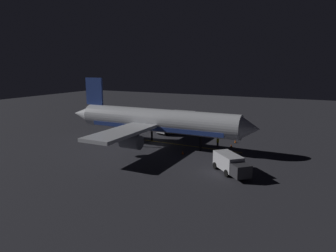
# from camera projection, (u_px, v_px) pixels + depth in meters

# --- Properties ---
(ground_plane) EXTENTS (180.00, 180.00, 0.20)m
(ground_plane) POSITION_uv_depth(u_px,v_px,m) (158.00, 146.00, 53.28)
(ground_plane) COLOR #303037
(apron_guide_stripe) EXTENTS (0.74, 20.22, 0.01)m
(apron_guide_stripe) POSITION_uv_depth(u_px,v_px,m) (184.00, 145.00, 53.21)
(apron_guide_stripe) COLOR gold
(apron_guide_stripe) RESTS_ON ground_plane
(airliner) EXTENTS (30.09, 35.14, 11.18)m
(airliner) POSITION_uv_depth(u_px,v_px,m) (154.00, 121.00, 52.72)
(airliner) COLOR white
(airliner) RESTS_ON ground_plane
(baggage_truck) EXTENTS (5.88, 5.85, 2.38)m
(baggage_truck) POSITION_uv_depth(u_px,v_px,m) (230.00, 164.00, 39.06)
(baggage_truck) COLOR silver
(baggage_truck) RESTS_ON ground_plane
(catering_truck) EXTENTS (6.56, 3.71, 2.55)m
(catering_truck) POSITION_uv_depth(u_px,v_px,m) (170.00, 127.00, 62.17)
(catering_truck) COLOR silver
(catering_truck) RESTS_ON ground_plane
(ground_crew_worker) EXTENTS (0.40, 0.40, 1.74)m
(ground_crew_worker) POSITION_uv_depth(u_px,v_px,m) (218.00, 142.00, 51.52)
(ground_crew_worker) COLOR black
(ground_crew_worker) RESTS_ON ground_plane
(traffic_cone_near_left) EXTENTS (0.50, 0.50, 0.55)m
(traffic_cone_near_left) POSITION_uv_depth(u_px,v_px,m) (231.00, 146.00, 51.77)
(traffic_cone_near_left) COLOR #EA590F
(traffic_cone_near_left) RESTS_ON ground_plane
(traffic_cone_near_right) EXTENTS (0.50, 0.50, 0.55)m
(traffic_cone_near_right) POSITION_uv_depth(u_px,v_px,m) (235.00, 141.00, 54.72)
(traffic_cone_near_right) COLOR #EA590F
(traffic_cone_near_right) RESTS_ON ground_plane
(traffic_cone_under_wing) EXTENTS (0.50, 0.50, 0.55)m
(traffic_cone_under_wing) POSITION_uv_depth(u_px,v_px,m) (183.00, 153.00, 47.75)
(traffic_cone_under_wing) COLOR #EA590F
(traffic_cone_under_wing) RESTS_ON ground_plane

